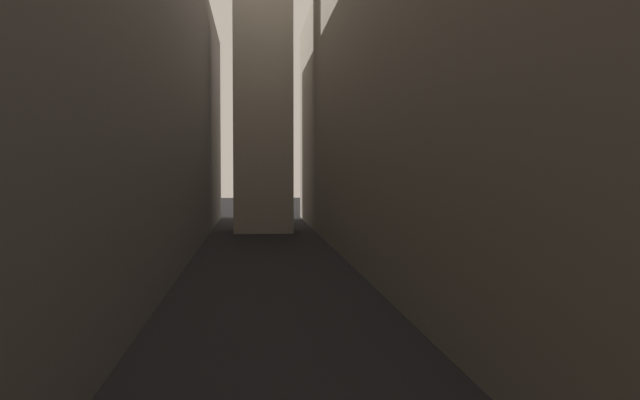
{
  "coord_description": "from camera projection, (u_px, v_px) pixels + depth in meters",
  "views": [
    {
      "loc": [
        -1.04,
        4.71,
        6.26
      ],
      "look_at": [
        0.0,
        15.77,
        5.83
      ],
      "focal_mm": 39.94,
      "sensor_mm": 36.0,
      "label": 1
    }
  ],
  "objects": [
    {
      "name": "building_block_left",
      "position": [
        76.0,
        80.0,
        43.82
      ],
      "size": [
        12.76,
        108.0,
        23.93
      ],
      "primitive_type": "cube",
      "color": "slate",
      "rests_on": "ground"
    },
    {
      "name": "ground_plane",
      "position": [
        271.0,
        275.0,
        43.41
      ],
      "size": [
        264.0,
        264.0,
        0.0
      ],
      "primitive_type": "plane",
      "color": "black"
    },
    {
      "name": "building_block_right",
      "position": [
        441.0,
        75.0,
        45.95
      ],
      "size": [
        11.22,
        108.0,
        25.14
      ],
      "primitive_type": "cube",
      "color": "gray",
      "rests_on": "ground"
    }
  ]
}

